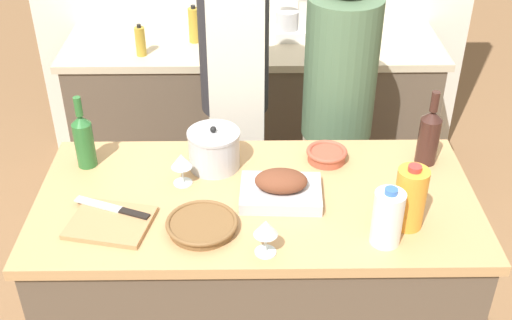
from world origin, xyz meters
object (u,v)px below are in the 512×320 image
stock_pot (214,149)px  juice_jug (410,198)px  wine_bottle_dark (84,139)px  mixing_bowl (327,154)px  wine_glass_left (266,229)px  roasting_pan (281,188)px  knife_chef (114,208)px  condiment_bottle_tall (140,41)px  condiment_bottle_short (194,25)px  milk_jug (387,218)px  wine_bottle_green (429,135)px  wicker_basket (202,225)px  person_cook_guest (337,110)px  person_cook_aproned (235,78)px  wine_glass_right (181,162)px  cutting_board (110,223)px  stand_mixer (292,16)px

stock_pot → juice_jug: size_ratio=0.84×
juice_jug → wine_bottle_dark: 1.20m
mixing_bowl → wine_glass_left: wine_glass_left is taller
roasting_pan → knife_chef: bearing=-172.1°
roasting_pan → wine_glass_left: 0.30m
condiment_bottle_tall → condiment_bottle_short: bearing=33.5°
roasting_pan → milk_jug: bearing=-36.0°
wine_bottle_green → condiment_bottle_tall: (-1.24, 1.09, -0.07)m
wicker_basket → person_cook_guest: size_ratio=0.15×
roasting_pan → juice_jug: 0.45m
milk_jug → wine_glass_left: (-0.39, -0.05, -0.00)m
mixing_bowl → wine_bottle_dark: bearing=-178.8°
mixing_bowl → wine_bottle_green: wine_bottle_green is taller
mixing_bowl → person_cook_aproned: (-0.36, 0.57, 0.05)m
wine_glass_right → condiment_bottle_short: size_ratio=0.61×
juice_jug → condiment_bottle_short: size_ratio=1.14×
mixing_bowl → condiment_bottle_tall: 1.38m
cutting_board → mixing_bowl: bearing=26.7°
wicker_basket → milk_jug: bearing=-6.3°
cutting_board → wine_bottle_dark: bearing=112.5°
condiment_bottle_tall → person_cook_guest: bearing=-30.7°
condiment_bottle_short → person_cook_aproned: bearing=-71.2°
roasting_pan → stand_mixer: 1.53m
wine_bottle_dark → stand_mixer: same height
wicker_basket → person_cook_aproned: (0.09, 0.98, 0.05)m
milk_jug → condiment_bottle_short: milk_jug is taller
knife_chef → condiment_bottle_short: (0.17, 1.57, 0.04)m
wine_bottle_dark → juice_jug: bearing=-18.2°
knife_chef → wine_glass_right: bearing=38.8°
wine_bottle_dark → knife_chef: bearing=-62.8°
roasting_pan → wine_bottle_dark: wine_bottle_dark is taller
milk_jug → wine_glass_left: milk_jug is taller
milk_jug → condiment_bottle_short: size_ratio=1.01×
cutting_board → person_cook_guest: (0.87, 0.88, -0.06)m
roasting_pan → mixing_bowl: (0.19, 0.24, -0.02)m
wine_glass_right → condiment_bottle_short: condiment_bottle_short is taller
wine_bottle_green → wine_glass_right: size_ratio=2.38×
wine_bottle_green → wine_glass_right: 0.93m
knife_chef → person_cook_aproned: size_ratio=0.15×
cutting_board → wine_glass_left: size_ratio=2.38×
juice_jug → wine_glass_left: juice_jug is taller
wine_bottle_green → juice_jug: bearing=-111.8°
roasting_pan → milk_jug: milk_jug is taller
mixing_bowl → knife_chef: size_ratio=0.57×
stand_mixer → wicker_basket: bearing=-103.1°
cutting_board → wine_bottle_green: 1.21m
wicker_basket → condiment_bottle_short: condiment_bottle_short is taller
juice_jug → stock_pot: bearing=151.3°
wicker_basket → juice_jug: (0.68, 0.02, 0.09)m
stock_pot → person_cook_aproned: person_cook_aproned is taller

